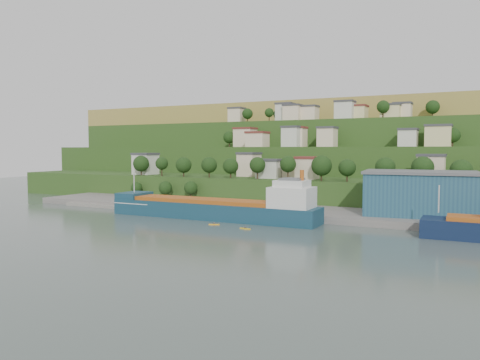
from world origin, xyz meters
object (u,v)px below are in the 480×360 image
Objects in this scene: cargo_ship_near at (218,210)px; caravan at (126,199)px; kayak_orange at (214,224)px; warehouse at (420,193)px.

caravan is at bearing 164.06° from cargo_ship_near.
cargo_ship_near is 11.24m from kayak_orange.
caravan is (-47.13, 13.20, -0.20)m from cargo_ship_near.
cargo_ship_near is 48.95m from caravan.
warehouse is 5.60× the size of caravan.
warehouse is (54.87, 21.54, 5.67)m from cargo_ship_near.
kayak_orange is at bearing -12.87° from caravan.
caravan is at bearing 179.30° from warehouse.
warehouse is at bearing 21.14° from cargo_ship_near.
kayak_orange is (4.51, -9.98, -2.54)m from cargo_ship_near.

